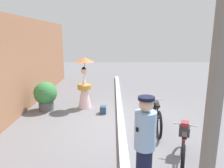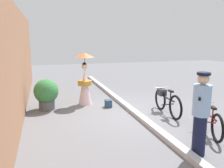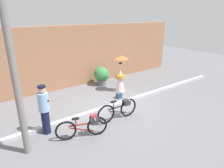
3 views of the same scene
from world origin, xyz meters
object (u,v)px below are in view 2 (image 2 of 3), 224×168
person_officer (201,112)px  bicycle_near_officer (208,117)px  person_with_parasol (85,80)px  potted_plant_by_door (47,93)px  backpack_on_pavement (108,103)px  bicycle_far_side (167,101)px

person_officer → bicycle_near_officer: bearing=-46.2°
person_officer → person_with_parasol: person_with_parasol is taller
potted_plant_by_door → backpack_on_pavement: potted_plant_by_door is taller
potted_plant_by_door → backpack_on_pavement: size_ratio=4.04×
potted_plant_by_door → backpack_on_pavement: bearing=-100.0°
bicycle_near_officer → backpack_on_pavement: 3.32m
bicycle_near_officer → bicycle_far_side: size_ratio=0.92×
person_officer → person_with_parasol: 4.57m
bicycle_far_side → potted_plant_by_door: bearing=66.1°
backpack_on_pavement → potted_plant_by_door: bearing=80.0°
bicycle_near_officer → person_officer: 1.40m
bicycle_near_officer → person_officer: person_officer is taller
bicycle_near_officer → backpack_on_pavement: size_ratio=6.30×
bicycle_near_officer → person_with_parasol: bearing=36.0°
bicycle_far_side → potted_plant_by_door: (1.57, 3.53, 0.15)m
person_officer → backpack_on_pavement: 3.87m
person_officer → backpack_on_pavement: person_officer is taller
bicycle_far_side → person_officer: bearing=164.5°
bicycle_near_officer → bicycle_far_side: bicycle_far_side is taller
bicycle_near_officer → person_with_parasol: size_ratio=0.87×
bicycle_far_side → backpack_on_pavement: 1.97m
bicycle_far_side → potted_plant_by_door: potted_plant_by_door is taller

